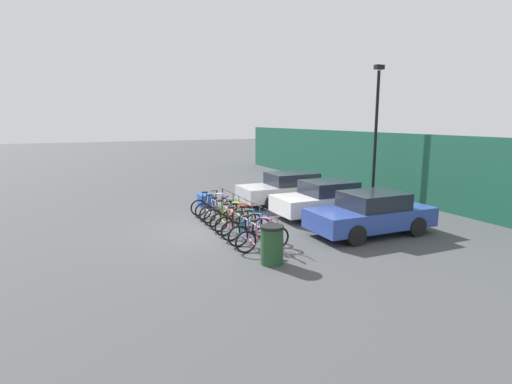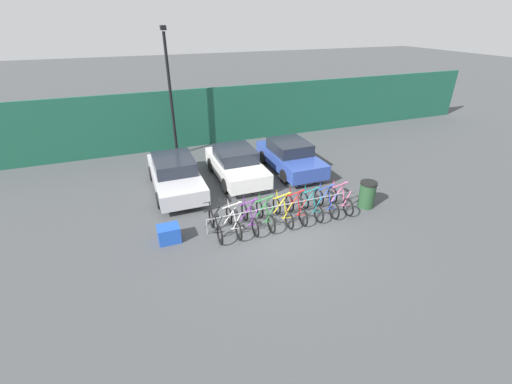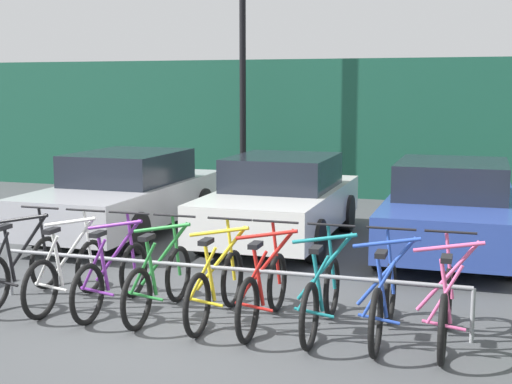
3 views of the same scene
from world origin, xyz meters
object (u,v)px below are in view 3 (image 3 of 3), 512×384
object	(u,v)px
car_white	(281,200)
lamp_post	(243,43)
bicycle_black	(20,269)
bicycle_pink	(446,308)
car_silver	(127,193)
bicycle_purple	(112,277)
car_blue	(451,209)
bicycle_blue	(384,302)
bike_rack	(217,272)
bicycle_yellow	(216,287)
bicycle_red	(263,291)
bicycle_teal	(321,296)
bicycle_green	(159,282)
bicycle_white	(67,273)

from	to	relation	value
car_white	lamp_post	xyz separation A→B (m)	(-2.00, 3.94, 2.74)
bicycle_black	car_white	distance (m)	4.54
bicycle_pink	car_silver	distance (m)	6.75
bicycle_purple	car_blue	world-z (taller)	car_blue
bicycle_purple	bicycle_blue	bearing A→B (deg)	3.09
bike_rack	car_blue	xyz separation A→B (m)	(2.28, 3.85, 0.19)
car_silver	bicycle_yellow	bearing A→B (deg)	-51.29
car_blue	bicycle_red	bearing A→B (deg)	-113.15
bicycle_red	bicycle_pink	bearing A→B (deg)	2.76
bicycle_teal	bicycle_pink	xyz separation A→B (m)	(1.23, 0.00, 0.00)
bicycle_blue	lamp_post	world-z (taller)	lamp_post
bicycle_pink	lamp_post	distance (m)	9.79
bicycle_teal	bicycle_pink	distance (m)	1.23
lamp_post	bicycle_blue	bearing A→B (deg)	-62.28
bicycle_yellow	bicycle_purple	bearing A→B (deg)	-176.21
bicycle_teal	car_silver	xyz separation A→B (m)	(-4.27, 3.89, 0.31)
bicycle_black	bicycle_green	world-z (taller)	same
bicycle_yellow	lamp_post	xyz separation A→B (m)	(-2.40, 7.97, 3.06)
bicycle_white	bicycle_red	bearing A→B (deg)	1.39
bicycle_black	bicycle_purple	size ratio (longest dim) A/B	1.00
car_white	car_silver	bearing A→B (deg)	-176.98
bicycle_yellow	car_blue	xyz separation A→B (m)	(2.24, 4.00, 0.31)
bicycle_red	car_blue	distance (m)	4.36
bicycle_yellow	bicycle_blue	xyz separation A→B (m)	(1.79, 0.00, 0.00)
bicycle_white	bicycle_red	size ratio (longest dim) A/B	1.00
car_blue	lamp_post	xyz separation A→B (m)	(-4.64, 3.98, 2.74)
bicycle_black	lamp_post	size ratio (longest dim) A/B	0.28
bicycle_teal	car_silver	distance (m)	5.79
car_silver	bicycle_red	bearing A→B (deg)	-46.82
bicycle_red	bicycle_teal	bearing A→B (deg)	2.76
bicycle_purple	car_silver	world-z (taller)	car_silver
bicycle_red	bicycle_pink	size ratio (longest dim) A/B	1.00
bicycle_green	bicycle_blue	world-z (taller)	same
lamp_post	bicycle_black	bearing A→B (deg)	-90.46
bicycle_red	bike_rack	bearing A→B (deg)	168.19
bicycle_blue	bicycle_pink	xyz separation A→B (m)	(0.60, 0.00, 0.00)
bicycle_blue	car_silver	bearing A→B (deg)	140.76
bicycle_green	bicycle_pink	distance (m)	3.06
bicycle_green	bicycle_blue	bearing A→B (deg)	-2.12
bicycle_purple	bicycle_blue	size ratio (longest dim) A/B	1.00
bicycle_teal	bicycle_pink	bearing A→B (deg)	-1.26
bicycle_black	bicycle_green	distance (m)	1.79
lamp_post	bicycle_purple	bearing A→B (deg)	-81.80
bicycle_green	bicycle_red	xyz separation A→B (m)	(1.21, 0.00, 0.00)
bicycle_yellow	bicycle_blue	world-z (taller)	same
bicycle_black	bicycle_red	world-z (taller)	same
bicycle_purple	car_blue	distance (m)	5.32
car_silver	car_white	distance (m)	2.71
bicycle_green	lamp_post	size ratio (longest dim) A/B	0.28
bicycle_green	bicycle_teal	xyz separation A→B (m)	(1.83, 0.00, 0.00)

